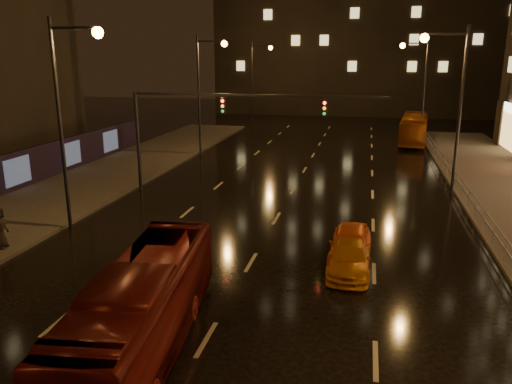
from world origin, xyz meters
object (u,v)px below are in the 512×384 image
bus_red (142,309)px  taxi_far (349,257)px  bus_curb (414,129)px  taxi_near (350,244)px

bus_red → taxi_far: bearing=44.5°
bus_curb → bus_red: bearing=-98.3°
bus_curb → taxi_near: (-5.00, -31.47, -0.70)m
taxi_near → taxi_far: taxi_near is taller
bus_curb → taxi_near: bus_curb is taller
bus_red → taxi_near: bearing=48.8°
bus_red → taxi_far: (5.57, 6.91, -0.75)m
bus_curb → taxi_far: size_ratio=2.51×
bus_red → bus_curb: bearing=68.4°
bus_red → taxi_far: size_ratio=2.38×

